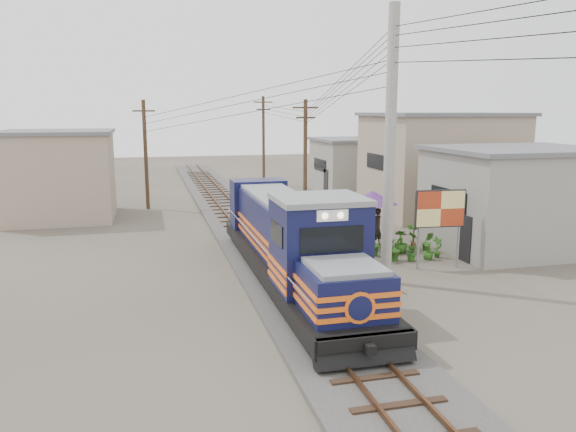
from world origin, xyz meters
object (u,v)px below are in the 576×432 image
object	(u,v)px
locomotive	(291,242)
billboard	(440,211)
market_umbrella	(372,198)
vendor	(376,227)

from	to	relation	value
locomotive	billboard	xyz separation A→B (m)	(6.36, 0.70, 0.76)
locomotive	market_umbrella	distance (m)	7.02
locomotive	billboard	size ratio (longest dim) A/B	4.57
billboard	market_umbrella	xyz separation A→B (m)	(-1.23, 4.04, -0.03)
locomotive	vendor	distance (m)	7.37
locomotive	vendor	bearing A→B (deg)	42.04
market_umbrella	vendor	world-z (taller)	market_umbrella
billboard	locomotive	bearing A→B (deg)	-168.85
billboard	vendor	size ratio (longest dim) A/B	1.78
locomotive	vendor	world-z (taller)	locomotive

